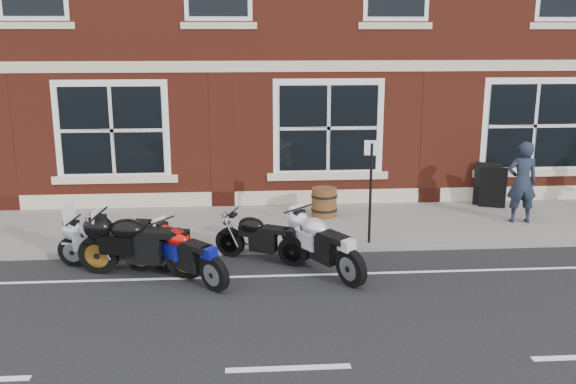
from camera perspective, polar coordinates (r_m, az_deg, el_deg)
name	(u,v)px	position (r m, az deg, el deg)	size (l,w,h in m)	color
ground	(275,280)	(11.16, -1.12, -7.84)	(80.00, 80.00, 0.00)	black
sidewalk	(268,226)	(13.97, -1.79, -3.04)	(30.00, 3.00, 0.12)	slate
kerb	(271,250)	(12.47, -1.48, -5.16)	(30.00, 0.16, 0.12)	slate
moto_touring_silver	(104,241)	(12.01, -16.04, -4.25)	(1.84, 0.65, 1.23)	black
moto_sport_red	(187,251)	(11.14, -8.97, -5.21)	(1.46, 1.55, 0.90)	black
moto_sport_black	(140,242)	(11.48, -13.05, -4.39)	(2.30, 0.67, 1.05)	black
moto_sport_silver	(323,242)	(11.35, 3.17, -4.45)	(1.22, 1.95, 0.98)	black
moto_naked_black	(260,236)	(11.94, -2.53, -3.90)	(1.72, 0.95, 0.84)	black
pedestrian_left	(522,182)	(14.73, 20.08, 0.83)	(0.65, 0.43, 1.78)	#1A222F
a_board_sign	(490,186)	(15.89, 17.51, 0.55)	(0.62, 0.41, 1.03)	black
barrel_planter	(324,202)	(14.41, 3.23, -0.92)	(0.59, 0.59, 0.65)	#543316
parking_sign	(371,184)	(12.48, 7.36, 0.67)	(0.29, 0.08, 2.04)	black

